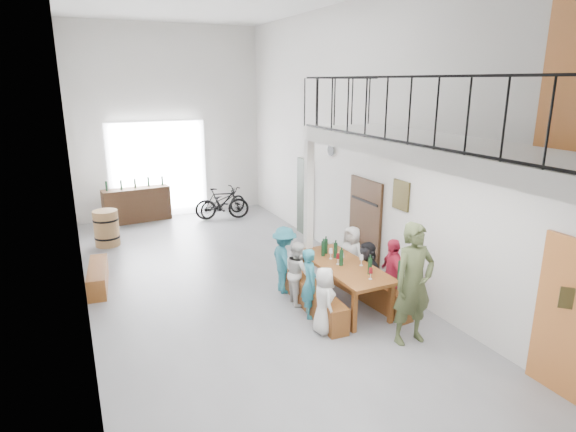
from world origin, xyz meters
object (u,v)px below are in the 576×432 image
side_bench (98,277)px  host_standing (413,284)px  oak_barrel (107,228)px  serving_counter (137,205)px  bicycle_near (223,202)px  tasting_table (344,269)px  bench_inner (314,299)px

side_bench → host_standing: 6.05m
oak_barrel → side_bench: bearing=-98.6°
side_bench → oak_barrel: 2.61m
side_bench → serving_counter: size_ratio=0.82×
oak_barrel → bicycle_near: size_ratio=0.55×
oak_barrel → host_standing: host_standing is taller
bicycle_near → oak_barrel: bearing=93.7°
tasting_table → bench_inner: tasting_table is taller
tasting_table → bicycle_near: bicycle_near is taller
bench_inner → bicycle_near: size_ratio=1.25×
tasting_table → oak_barrel: bearing=123.3°
bench_inner → serving_counter: size_ratio=1.09×
side_bench → bicycle_near: (3.80, 3.99, 0.21)m
serving_counter → side_bench: bearing=-112.8°
side_bench → host_standing: bearing=-44.5°
bicycle_near → bench_inner: bearing=157.4°
tasting_table → bicycle_near: 6.71m
side_bench → oak_barrel: size_ratio=1.71×
side_bench → bicycle_near: size_ratio=0.94×
host_standing → oak_barrel: bearing=120.8°
oak_barrel → bicycle_near: (3.41, 1.43, -0.02)m
serving_counter → host_standing: bearing=-77.2°
tasting_table → host_standing: host_standing is taller
bench_inner → side_bench: (-3.39, 2.69, -0.02)m
tasting_table → side_bench: bearing=144.8°
oak_barrel → host_standing: (3.89, -6.78, 0.52)m
side_bench → host_standing: host_standing is taller
bench_inner → bicycle_near: (0.41, 6.69, 0.19)m
oak_barrel → host_standing: 7.83m
side_bench → serving_counter: (1.38, 4.47, 0.28)m
tasting_table → serving_counter: serving_counter is taller
oak_barrel → serving_counter: (0.99, 1.90, 0.04)m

